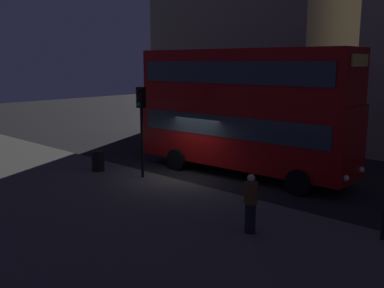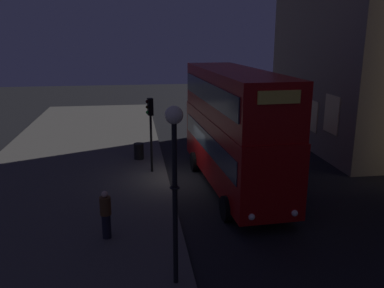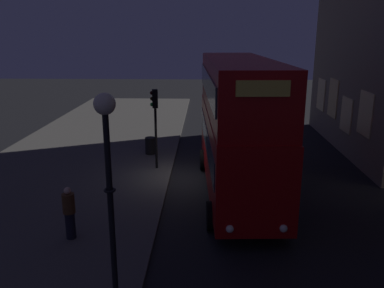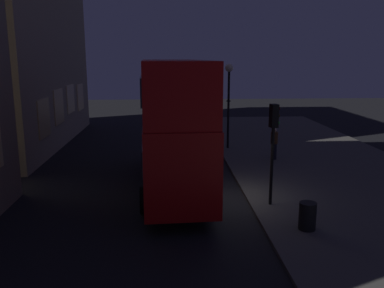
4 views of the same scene
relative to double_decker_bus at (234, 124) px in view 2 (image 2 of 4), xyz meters
name	(u,v)px [view 2 (image 2 of 4)]	position (x,y,z in m)	size (l,w,h in m)	color
ground_plane	(182,179)	(-1.47, -2.19, -3.06)	(80.00, 80.00, 0.00)	black
sidewalk_slab	(68,183)	(-1.47, -7.74, -3.00)	(44.00, 9.69, 0.12)	#4C4944
building_with_clock	(373,13)	(-6.69, 10.25, 5.17)	(12.39, 8.21, 16.45)	gray
double_decker_bus	(234,124)	(0.00, 0.00, 0.00)	(10.18, 3.17, 5.48)	#9E0C0C
traffic_light_near_kerb	(150,119)	(-2.48, -3.66, -0.19)	(0.36, 0.38, 3.81)	black
street_lamp	(174,159)	(7.39, -3.45, 0.76)	(0.48, 0.48, 5.10)	black
pedestrian	(106,214)	(4.41, -5.55, -2.06)	(0.39, 0.39, 1.73)	black
litter_bin	(139,151)	(-4.82, -4.26, -2.49)	(0.56, 0.56, 0.90)	black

